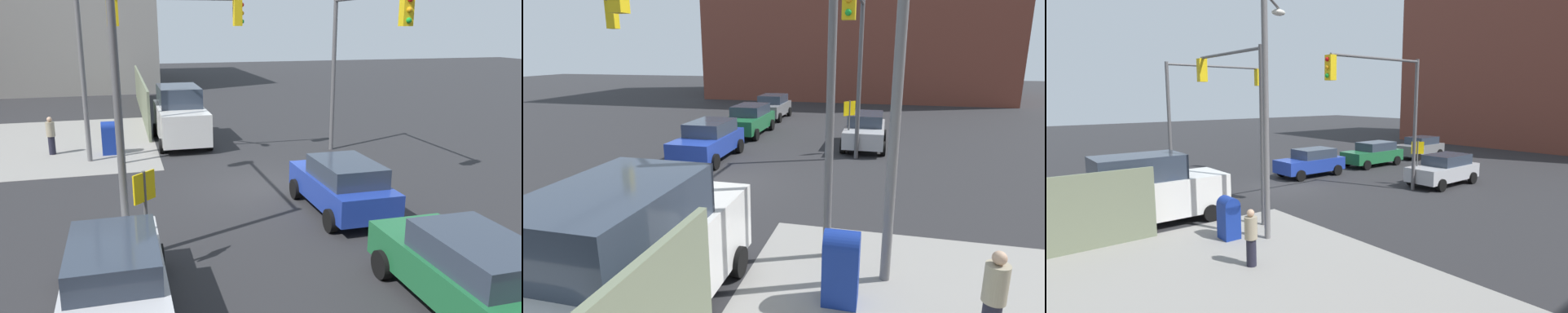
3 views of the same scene
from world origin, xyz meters
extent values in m
plane|color=#28282B|center=(0.00, 0.00, 0.00)|extent=(120.00, 120.00, 0.00)
cube|color=gray|center=(9.00, 9.00, 0.01)|extent=(12.00, 12.00, 0.01)
cube|color=slate|center=(16.33, 3.20, 1.20)|extent=(16.66, 0.12, 2.40)
cube|color=gray|center=(36.00, 13.25, 7.40)|extent=(20.00, 24.00, 14.81)
cylinder|color=#59595B|center=(-4.50, 4.50, 3.25)|extent=(0.18, 0.18, 6.50)
cube|color=yellow|center=(1.22, 4.50, 5.85)|extent=(0.32, 0.36, 1.00)
sphere|color=orange|center=(1.40, 4.50, 5.85)|extent=(0.18, 0.18, 0.18)
sphere|color=green|center=(1.40, 4.50, 5.53)|extent=(0.18, 0.18, 0.18)
cylinder|color=#59595B|center=(4.50, -4.50, 3.25)|extent=(0.18, 0.18, 6.50)
cube|color=yellow|center=(-1.07, -4.50, 5.85)|extent=(0.32, 0.36, 1.00)
sphere|color=orange|center=(-1.25, -4.50, 5.85)|extent=(0.18, 0.18, 0.18)
sphere|color=green|center=(-1.25, -4.50, 5.53)|extent=(0.18, 0.18, 0.18)
cylinder|color=#59595B|center=(4.50, 4.50, 3.25)|extent=(0.18, 0.18, 6.50)
cube|color=yellow|center=(4.50, -0.28, 5.85)|extent=(0.36, 0.32, 1.00)
sphere|color=red|center=(4.50, -0.46, 6.17)|extent=(0.18, 0.18, 0.18)
sphere|color=orange|center=(4.50, -0.46, 5.85)|extent=(0.18, 0.18, 0.18)
sphere|color=green|center=(4.50, -0.46, 5.53)|extent=(0.18, 0.18, 0.18)
cylinder|color=slate|center=(5.20, 5.80, 4.00)|extent=(0.20, 0.20, 8.00)
cylinder|color=#4C4C4C|center=(-5.40, 4.07, 1.20)|extent=(0.08, 0.08, 2.40)
cube|color=yellow|center=(-5.40, 4.07, 2.05)|extent=(0.48, 0.48, 0.64)
cube|color=navy|center=(6.20, 5.00, 0.57)|extent=(0.56, 0.64, 1.15)
cylinder|color=navy|center=(6.20, 5.00, 1.15)|extent=(0.56, 0.64, 0.56)
cube|color=#1E6638|center=(-8.42, -1.74, 0.70)|extent=(4.46, 1.80, 0.75)
cube|color=#2D3847|center=(-8.78, -1.74, 1.35)|extent=(2.50, 1.58, 0.55)
cylinder|color=black|center=(-6.90, -0.84, 0.32)|extent=(0.64, 0.22, 0.64)
cylinder|color=black|center=(-6.90, -2.64, 0.32)|extent=(0.64, 0.22, 0.64)
cube|color=#B7BABF|center=(-6.78, 4.74, 0.70)|extent=(4.37, 1.80, 0.75)
cube|color=#2D3847|center=(-7.13, 4.74, 1.35)|extent=(2.45, 1.58, 0.55)
cylinder|color=black|center=(-5.30, 5.64, 0.32)|extent=(0.64, 0.22, 0.64)
cylinder|color=black|center=(-5.30, 3.84, 0.32)|extent=(0.64, 0.22, 0.64)
cube|color=#1E389E|center=(-2.81, -1.67, 0.70)|extent=(4.16, 1.80, 0.75)
cube|color=#2D3847|center=(-3.14, -1.67, 1.35)|extent=(2.33, 1.58, 0.55)
cylinder|color=black|center=(-1.39, -0.77, 0.32)|extent=(0.64, 0.22, 0.64)
cylinder|color=black|center=(-1.39, -2.57, 0.32)|extent=(0.64, 0.22, 0.64)
cylinder|color=black|center=(-4.22, -0.77, 0.32)|extent=(0.64, 0.22, 0.64)
cylinder|color=black|center=(-4.22, -2.57, 0.32)|extent=(0.64, 0.22, 0.64)
cube|color=white|center=(7.63, 1.80, 1.02)|extent=(5.40, 2.10, 1.40)
cube|color=#2D3847|center=(8.06, 1.80, 2.17)|extent=(3.02, 1.85, 0.90)
cylinder|color=black|center=(5.79, 0.75, 0.32)|extent=(0.64, 0.22, 0.64)
cylinder|color=black|center=(5.79, 2.85, 0.32)|extent=(0.64, 0.22, 0.64)
cylinder|color=black|center=(9.46, 0.75, 0.32)|extent=(0.64, 0.22, 0.64)
cylinder|color=black|center=(9.46, 2.85, 0.32)|extent=(0.64, 0.22, 0.64)
cylinder|color=#9E937A|center=(6.80, 7.40, 1.11)|extent=(0.36, 0.36, 0.63)
sphere|color=tan|center=(6.80, 7.40, 1.53)|extent=(0.22, 0.22, 0.22)
cylinder|color=#1E1E2D|center=(6.80, 7.40, 0.40)|extent=(0.28, 0.28, 0.79)
camera|label=1|loc=(-15.97, 4.42, 5.38)|focal=35.00mm
camera|label=2|loc=(12.91, 5.60, 4.52)|focal=28.00mm
camera|label=3|loc=(12.43, 16.77, 4.70)|focal=28.00mm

